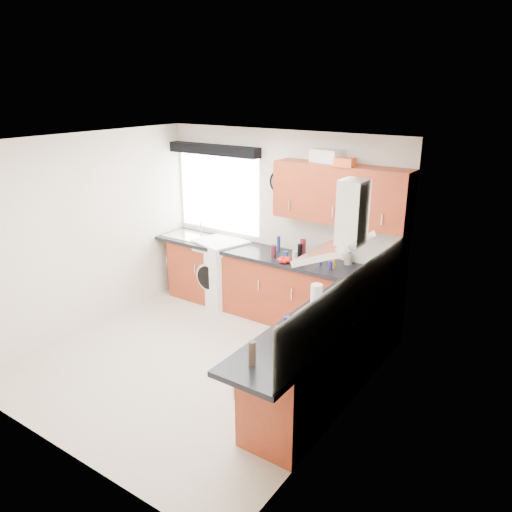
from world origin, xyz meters
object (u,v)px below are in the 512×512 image
Objects in this scene: extractor_hood at (343,230)px; washing_machine at (221,271)px; upper_cabinets at (341,194)px; oven at (327,355)px.

washing_machine is (-2.42, 1.22, -1.30)m from extractor_hood.
extractor_hood is 1.48m from upper_cabinets.
washing_machine is at bearing -176.61° from upper_cabinets.
upper_cabinets reaches higher than washing_machine.
washing_machine is (-2.32, 1.22, 0.04)m from oven.
upper_cabinets is (-0.55, 1.32, 1.38)m from oven.
upper_cabinets is at bearing 19.57° from washing_machine.
oven is 1.35m from extractor_hood.
upper_cabinets is at bearing 112.54° from oven.
upper_cabinets reaches higher than extractor_hood.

